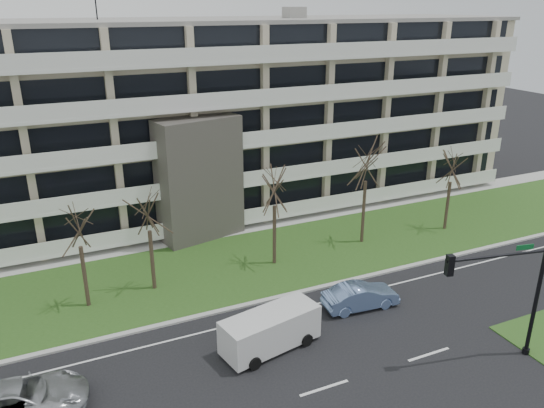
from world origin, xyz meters
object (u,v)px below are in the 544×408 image
white_van (271,327)px  traffic_signal (507,288)px  blue_sedan (360,296)px  silver_pickup (18,400)px

white_van → traffic_signal: 11.44m
blue_sedan → white_van: 6.37m
blue_sedan → traffic_signal: 8.25m
silver_pickup → white_van: 11.70m
white_van → traffic_signal: (9.70, -5.39, 2.78)m
silver_pickup → traffic_signal: bearing=-99.1°
traffic_signal → blue_sedan: bearing=129.0°
silver_pickup → traffic_signal: size_ratio=0.93×
blue_sedan → traffic_signal: traffic_signal is taller
silver_pickup → traffic_signal: traffic_signal is taller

